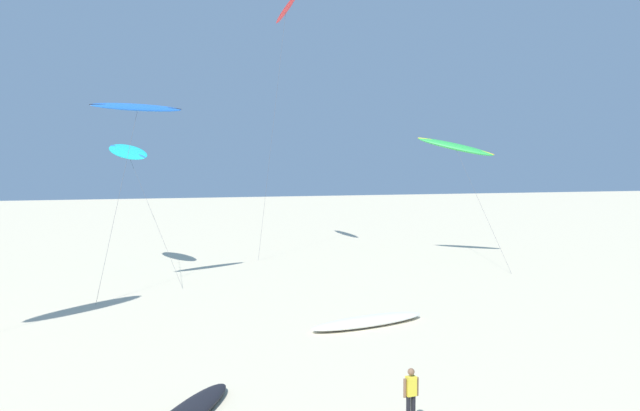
{
  "coord_description": "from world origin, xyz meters",
  "views": [
    {
      "loc": [
        -8.94,
        -7.78,
        7.75
      ],
      "look_at": [
        -0.05,
        18.62,
        6.04
      ],
      "focal_mm": 37.07,
      "sensor_mm": 36.0,
      "label": 1
    }
  ],
  "objects_px": {
    "flying_kite_2": "(286,10)",
    "flying_kite_4": "(127,152)",
    "flying_kite_1": "(455,147)",
    "flying_kite_0": "(138,108)",
    "person_near_left": "(411,394)",
    "grounded_kite_0": "(368,321)"
  },
  "relations": [
    {
      "from": "grounded_kite_0",
      "to": "flying_kite_1",
      "type": "bearing_deg",
      "value": 50.85
    },
    {
      "from": "flying_kite_0",
      "to": "flying_kite_4",
      "type": "relative_size",
      "value": 0.91
    },
    {
      "from": "flying_kite_0",
      "to": "flying_kite_2",
      "type": "bearing_deg",
      "value": 44.98
    },
    {
      "from": "flying_kite_2",
      "to": "person_near_left",
      "type": "distance_m",
      "value": 45.2
    },
    {
      "from": "flying_kite_0",
      "to": "flying_kite_2",
      "type": "relative_size",
      "value": 0.53
    },
    {
      "from": "flying_kite_0",
      "to": "flying_kite_1",
      "type": "relative_size",
      "value": 1.01
    },
    {
      "from": "flying_kite_1",
      "to": "flying_kite_2",
      "type": "xyz_separation_m",
      "value": [
        -12.63,
        7.75,
        12.11
      ]
    },
    {
      "from": "flying_kite_2",
      "to": "person_near_left",
      "type": "relative_size",
      "value": 12.81
    },
    {
      "from": "grounded_kite_0",
      "to": "person_near_left",
      "type": "relative_size",
      "value": 3.8
    },
    {
      "from": "flying_kite_2",
      "to": "flying_kite_4",
      "type": "xyz_separation_m",
      "value": [
        -13.88,
        -5.45,
        -12.66
      ]
    },
    {
      "from": "flying_kite_0",
      "to": "person_near_left",
      "type": "distance_m",
      "value": 28.81
    },
    {
      "from": "flying_kite_4",
      "to": "person_near_left",
      "type": "bearing_deg",
      "value": -79.1
    },
    {
      "from": "flying_kite_2",
      "to": "person_near_left",
      "type": "bearing_deg",
      "value": -100.43
    },
    {
      "from": "flying_kite_1",
      "to": "flying_kite_4",
      "type": "xyz_separation_m",
      "value": [
        -26.51,
        2.31,
        -0.54
      ]
    },
    {
      "from": "flying_kite_0",
      "to": "grounded_kite_0",
      "type": "bearing_deg",
      "value": -55.64
    },
    {
      "from": "flying_kite_1",
      "to": "flying_kite_0",
      "type": "bearing_deg",
      "value": -167.57
    },
    {
      "from": "flying_kite_0",
      "to": "flying_kite_4",
      "type": "xyz_separation_m",
      "value": [
        -0.35,
        8.07,
        -2.63
      ]
    },
    {
      "from": "flying_kite_1",
      "to": "flying_kite_2",
      "type": "relative_size",
      "value": 0.53
    },
    {
      "from": "flying_kite_0",
      "to": "flying_kite_1",
      "type": "height_order",
      "value": "flying_kite_0"
    },
    {
      "from": "grounded_kite_0",
      "to": "person_near_left",
      "type": "xyz_separation_m",
      "value": [
        -3.57,
        -11.78,
        0.74
      ]
    },
    {
      "from": "flying_kite_0",
      "to": "person_near_left",
      "type": "height_order",
      "value": "flying_kite_0"
    },
    {
      "from": "grounded_kite_0",
      "to": "flying_kite_0",
      "type": "bearing_deg",
      "value": 124.36
    }
  ]
}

